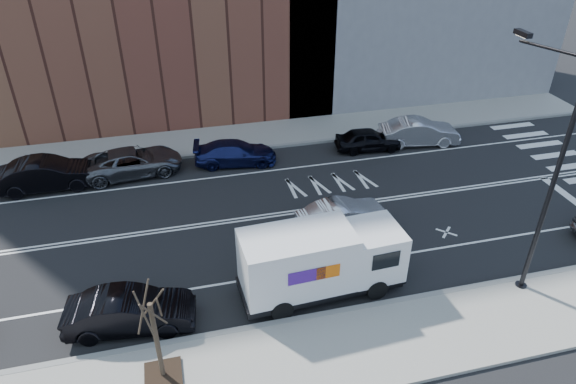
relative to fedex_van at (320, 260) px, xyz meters
name	(u,v)px	position (x,y,z in m)	size (l,w,h in m)	color
ground	(302,211)	(0.84, 5.60, -1.53)	(120.00, 120.00, 0.00)	black
sidewalk_near	(369,346)	(0.84, -3.20, -1.45)	(44.00, 3.60, 0.15)	gray
sidewalk_far	(266,134)	(0.84, 14.40, -1.45)	(44.00, 3.60, 0.15)	gray
curb_near	(351,310)	(0.84, -1.40, -1.44)	(44.00, 0.25, 0.17)	gray
curb_far	(272,147)	(0.84, 12.60, -1.44)	(44.00, 0.25, 0.17)	gray
road_markings	(302,211)	(0.84, 5.60, -1.52)	(40.00, 8.60, 0.01)	white
streetlight	(546,172)	(7.84, -1.31, 3.55)	(0.44, 4.02, 9.34)	black
street_tree	(158,348)	(-6.16, -2.80, -0.08)	(1.20, 1.20, 3.75)	black
fedex_van	(320,260)	(0.00, 0.00, 0.00)	(6.47, 2.52, 2.91)	black
far_parked_b	(47,174)	(-11.45, 10.91, -0.70)	(1.75, 5.03, 1.66)	black
far_parked_c	(133,162)	(-7.16, 11.40, -0.80)	(2.42, 5.25, 1.46)	#54565D
far_parked_d	(235,153)	(-1.56, 11.24, -0.86)	(1.87, 4.61, 1.34)	#171D52
far_parked_e	(368,139)	(6.38, 11.05, -0.86)	(1.57, 3.90, 1.33)	black
far_parked_f	(419,132)	(9.64, 11.04, -0.74)	(1.66, 4.77, 1.57)	silver
driving_sedan	(343,216)	(2.26, 3.73, -0.82)	(1.50, 4.30, 1.42)	silver
near_parked_rear_a	(130,311)	(-7.16, -0.19, -0.77)	(1.60, 4.58, 1.51)	black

